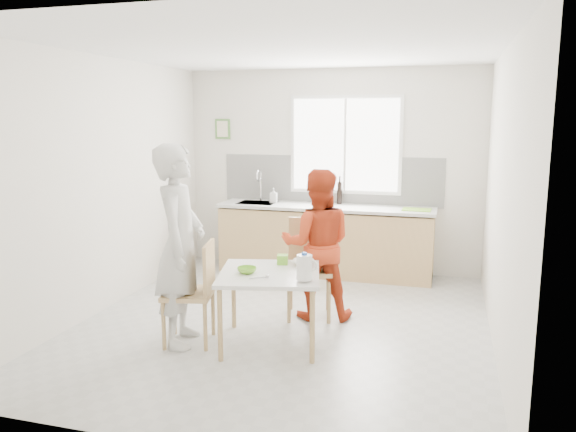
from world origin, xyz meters
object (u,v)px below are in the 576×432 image
person_white (180,246)px  bowl_white (303,263)px  wine_bottle_b (340,193)px  chair_far (309,262)px  chair_left (196,288)px  dining_table (270,279)px  bowl_green (247,270)px  wine_bottle_a (319,192)px  person_red (317,244)px  milk_jug (305,267)px

person_white → bowl_white: (1.03, 0.50, -0.21)m
wine_bottle_b → chair_far: bearing=-89.2°
chair_left → chair_far: bearing=128.8°
dining_table → chair_left: (-0.66, -0.15, -0.09)m
dining_table → bowl_green: bearing=-152.9°
dining_table → person_white: (-0.79, -0.18, 0.30)m
bowl_white → wine_bottle_a: size_ratio=0.64×
bowl_green → wine_bottle_a: bearing=89.2°
dining_table → chair_far: 0.90m
chair_left → person_white: 0.42m
bowl_green → wine_bottle_b: bearing=83.5°
chair_far → wine_bottle_b: 1.83m
chair_far → bowl_green: size_ratio=5.88×
person_red → milk_jug: bearing=84.0°
person_white → wine_bottle_b: person_white is taller
dining_table → bowl_green: size_ratio=6.18×
bowl_white → bowl_green: bearing=-135.9°
person_white → wine_bottle_a: 2.89m
dining_table → chair_far: (0.15, 0.88, -0.05)m
wine_bottle_a → wine_bottle_b: 0.27m
chair_far → person_white: (-0.94, -1.07, 0.36)m
bowl_green → milk_jug: bearing=-10.7°
dining_table → person_red: person_red is taller
person_white → wine_bottle_a: (0.65, 2.81, 0.16)m
milk_jug → wine_bottle_b: wine_bottle_b is taller
person_white → person_red: bearing=-59.3°
chair_left → person_red: 1.35m
chair_far → person_white: 1.47m
chair_left → dining_table: bearing=90.0°
wine_bottle_b → bowl_green: bearing=-96.5°
dining_table → chair_left: 0.68m
chair_left → wine_bottle_b: size_ratio=3.17×
bowl_white → wine_bottle_b: (-0.11, 2.33, 0.36)m
bowl_white → person_white: bearing=-154.2°
chair_far → milk_jug: size_ratio=4.33×
chair_left → bowl_green: (0.48, 0.06, 0.19)m
person_red → dining_table: bearing=59.7°
dining_table → bowl_green: 0.23m
bowl_green → person_white: bearing=-171.6°
person_red → milk_jug: (0.13, -1.02, 0.04)m
chair_left → bowl_white: (0.90, 0.46, 0.19)m
chair_far → wine_bottle_a: wine_bottle_a is taller
dining_table → wine_bottle_b: wine_bottle_b is taller
chair_left → wine_bottle_a: (0.52, 2.78, 0.56)m
chair_left → chair_far: 1.32m
dining_table → wine_bottle_a: (-0.14, 2.63, 0.46)m
milk_jug → wine_bottle_b: size_ratio=0.79×
person_red → bowl_green: person_red is taller
person_white → wine_bottle_a: person_white is taller
person_red → milk_jug: person_red is taller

